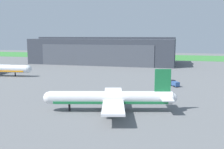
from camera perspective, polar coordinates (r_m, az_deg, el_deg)
ground_plane at (r=82.38m, az=-2.78°, el=-5.29°), size 440.00×440.00×0.00m
grass_field_strip at (r=237.83m, az=8.68°, el=3.81°), size 440.00×56.00×0.08m
maintenance_hangar at (r=185.91m, az=-1.68°, el=5.24°), size 97.81×40.95×18.28m
airliner_near_right at (r=68.47m, az=-0.26°, el=-5.22°), size 34.10×28.28×11.16m
ops_van at (r=104.31m, az=13.46°, el=-1.88°), size 4.19×5.28×2.23m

